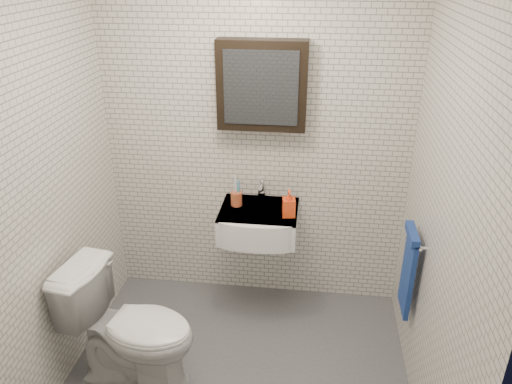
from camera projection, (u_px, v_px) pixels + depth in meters
The scene contains 9 objects.
ground at pixel (237, 379), 3.23m from camera, with size 2.20×2.00×0.01m, color #4F5157.
room_shell at pixel (232, 172), 2.59m from camera, with size 2.22×2.02×2.51m.
washbasin at pixel (258, 223), 3.55m from camera, with size 0.55×0.50×0.20m.
faucet at pixel (261, 191), 3.66m from camera, with size 0.06×0.20×0.15m.
mirror_cabinet at pixel (262, 86), 3.32m from camera, with size 0.60×0.15×0.60m.
towel_rail at pixel (409, 267), 3.11m from camera, with size 0.09×0.30×0.58m.
toothbrush_cup at pixel (236, 198), 3.58m from camera, with size 0.09×0.09×0.22m.
soap_bottle at pixel (289, 203), 3.42m from camera, with size 0.09×0.09×0.19m, color orange.
toilet at pixel (132, 328), 3.07m from camera, with size 0.46×0.80×0.82m, color white.
Camera 1 is at (0.42, -2.35, 2.50)m, focal length 35.00 mm.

